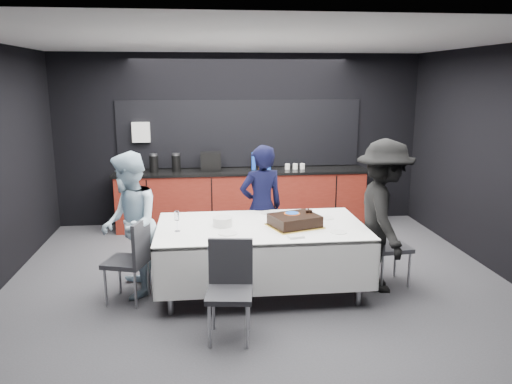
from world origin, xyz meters
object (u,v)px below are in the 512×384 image
at_px(plate_stack, 223,222).
at_px(party_table, 261,237).
at_px(person_left, 130,225).
at_px(chair_right, 384,241).
at_px(champagne_flute, 177,217).
at_px(cake_assembly, 295,221).
at_px(chair_near, 230,282).
at_px(chair_left, 133,255).
at_px(person_right, 383,216).
at_px(person_center, 261,207).

bearing_deg(plate_stack, party_table, -2.28).
bearing_deg(person_left, chair_right, 79.80).
distance_m(champagne_flute, person_left, 0.58).
height_order(cake_assembly, chair_right, cake_assembly).
relative_size(chair_right, chair_near, 1.00).
height_order(champagne_flute, person_left, person_left).
bearing_deg(chair_left, chair_right, 3.53).
relative_size(plate_stack, chair_right, 0.24).
relative_size(cake_assembly, person_right, 0.37).
xyz_separation_m(party_table, person_left, (-1.46, 0.07, 0.17)).
xyz_separation_m(plate_stack, chair_left, (-0.98, -0.17, -0.30)).
xyz_separation_m(chair_right, chair_near, (-1.87, -1.02, 0.00)).
height_order(chair_near, person_right, person_right).
height_order(party_table, champagne_flute, champagne_flute).
distance_m(champagne_flute, person_center, 1.34).
bearing_deg(chair_right, cake_assembly, -173.76).
bearing_deg(person_center, person_left, 7.81).
distance_m(chair_left, chair_near, 1.31).
xyz_separation_m(cake_assembly, chair_near, (-0.78, -0.90, -0.31)).
bearing_deg(person_right, cake_assembly, 96.89).
distance_m(chair_right, chair_near, 2.13).
relative_size(champagne_flute, person_right, 0.13).
bearing_deg(cake_assembly, party_table, 165.94).
relative_size(cake_assembly, chair_near, 0.70).
bearing_deg(person_right, champagne_flute, 97.59).
bearing_deg(champagne_flute, cake_assembly, 1.53).
distance_m(party_table, person_center, 0.76).
bearing_deg(plate_stack, person_left, 177.00).
height_order(plate_stack, chair_near, chair_near).
relative_size(person_left, person_right, 0.93).
bearing_deg(person_right, plate_stack, 93.33).
bearing_deg(chair_left, person_left, 102.00).
bearing_deg(plate_stack, chair_left, -170.34).
bearing_deg(champagne_flute, chair_near, -59.37).
height_order(plate_stack, champagne_flute, champagne_flute).
distance_m(party_table, person_left, 1.47).
xyz_separation_m(plate_stack, chair_right, (1.89, 0.01, -0.30)).
distance_m(cake_assembly, plate_stack, 0.81).
bearing_deg(cake_assembly, person_right, 0.27).
xyz_separation_m(chair_near, person_left, (-1.05, 1.07, 0.28)).
bearing_deg(chair_right, person_left, 179.14).
xyz_separation_m(chair_near, person_center, (0.51, 1.73, 0.26)).
bearing_deg(chair_near, party_table, 67.60).
bearing_deg(person_right, chair_right, -26.10).
height_order(chair_left, person_left, person_left).
bearing_deg(party_table, chair_right, 1.07).
height_order(chair_left, chair_near, same).
relative_size(party_table, person_center, 1.46).
height_order(party_table, cake_assembly, cake_assembly).
bearing_deg(party_table, champagne_flute, -172.21).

